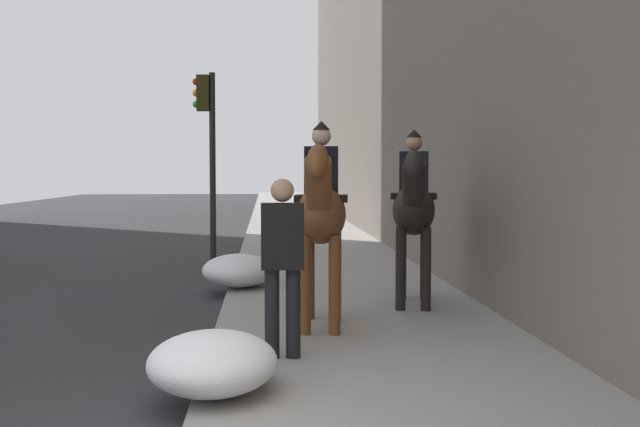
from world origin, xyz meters
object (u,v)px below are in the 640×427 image
at_px(mounted_horse_near, 321,212).
at_px(mounted_horse_far, 414,207).
at_px(pedestrian_greeting, 282,255).
at_px(traffic_light_near_curb, 208,137).

distance_m(mounted_horse_near, mounted_horse_far, 1.90).
bearing_deg(pedestrian_greeting, mounted_horse_far, -32.10).
bearing_deg(pedestrian_greeting, traffic_light_near_curb, 9.57).
relative_size(mounted_horse_near, traffic_light_near_curb, 0.61).
xyz_separation_m(mounted_horse_far, traffic_light_near_curb, (5.39, 3.07, 1.14)).
bearing_deg(mounted_horse_far, mounted_horse_near, -33.08).
bearing_deg(mounted_horse_near, traffic_light_near_curb, -159.33).
height_order(mounted_horse_near, traffic_light_near_curb, traffic_light_near_curb).
relative_size(mounted_horse_near, mounted_horse_far, 1.01).
xyz_separation_m(mounted_horse_far, pedestrian_greeting, (-2.77, 1.78, -0.32)).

